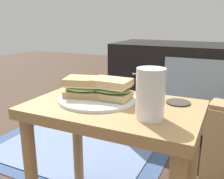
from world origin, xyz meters
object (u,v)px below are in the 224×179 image
object	(u,v)px
tv_cabinet	(188,89)
beer_glass	(150,95)
sandwich_back	(111,89)
plate	(97,98)
sandwich_front	(84,87)
coaster	(178,103)

from	to	relation	value
tv_cabinet	beer_glass	world-z (taller)	beer_glass
beer_glass	sandwich_back	bearing A→B (deg)	150.52
tv_cabinet	plate	bearing A→B (deg)	-100.23
sandwich_front	beer_glass	world-z (taller)	beer_glass
sandwich_back	beer_glass	distance (m)	0.19
tv_cabinet	sandwich_front	size ratio (longest dim) A/B	6.25
tv_cabinet	coaster	bearing A→B (deg)	-83.72
plate	sandwich_front	world-z (taller)	sandwich_front
tv_cabinet	beer_glass	size ratio (longest dim) A/B	6.69
tv_cabinet	plate	size ratio (longest dim) A/B	3.56
sandwich_back	plate	bearing A→B (deg)	-170.81
tv_cabinet	sandwich_back	distance (m)	0.95
tv_cabinet	beer_glass	distance (m)	1.04
plate	sandwich_front	size ratio (longest dim) A/B	1.76
tv_cabinet	coaster	world-z (taller)	tv_cabinet
tv_cabinet	sandwich_back	bearing A→B (deg)	-97.34
sandwich_back	coaster	world-z (taller)	sandwich_back
sandwich_front	coaster	world-z (taller)	sandwich_front
plate	sandwich_back	world-z (taller)	sandwich_back
sandwich_front	coaster	size ratio (longest dim) A/B	1.91
sandwich_front	beer_glass	distance (m)	0.28
sandwich_back	coaster	distance (m)	0.23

